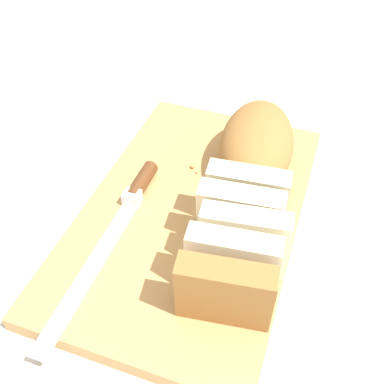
{
  "coord_description": "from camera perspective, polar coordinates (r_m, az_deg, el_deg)",
  "views": [
    {
      "loc": [
        0.4,
        0.12,
        0.45
      ],
      "look_at": [
        0.0,
        0.0,
        0.05
      ],
      "focal_mm": 42.94,
      "sensor_mm": 36.0,
      "label": 1
    }
  ],
  "objects": [
    {
      "name": "ground_plane",
      "position": [
        0.61,
        -0.0,
        -3.49
      ],
      "size": [
        3.0,
        3.0,
        0.0
      ],
      "primitive_type": "plane",
      "color": "beige"
    },
    {
      "name": "cutting_board",
      "position": [
        0.61,
        -0.0,
        -2.78
      ],
      "size": [
        0.45,
        0.29,
        0.02
      ],
      "primitive_type": "cube",
      "rotation": [
        0.0,
        0.0,
        -0.04
      ],
      "color": "tan",
      "rests_on": "ground_plane"
    },
    {
      "name": "bread_loaf",
      "position": [
        0.58,
        7.15,
        1.37
      ],
      "size": [
        0.36,
        0.13,
        0.08
      ],
      "rotation": [
        0.0,
        0.0,
        0.09
      ],
      "color": "#996633",
      "rests_on": "cutting_board"
    },
    {
      "name": "bread_knife",
      "position": [
        0.6,
        -8.0,
        -1.76
      ],
      "size": [
        0.29,
        0.03,
        0.02
      ],
      "rotation": [
        0.0,
        0.0,
        -0.03
      ],
      "color": "silver",
      "rests_on": "cutting_board"
    },
    {
      "name": "crumb_near_knife",
      "position": [
        0.6,
        2.89,
        -1.27
      ],
      "size": [
        0.01,
        0.01,
        0.01
      ],
      "primitive_type": "sphere",
      "color": "tan",
      "rests_on": "cutting_board"
    },
    {
      "name": "crumb_near_loaf",
      "position": [
        0.65,
        0.6,
        2.44
      ],
      "size": [
        0.0,
        0.0,
        0.0
      ],
      "primitive_type": "sphere",
      "color": "tan",
      "rests_on": "cutting_board"
    },
    {
      "name": "crumb_stray_left",
      "position": [
        0.65,
        0.07,
        3.2
      ],
      "size": [
        0.01,
        0.01,
        0.01
      ],
      "primitive_type": "sphere",
      "color": "tan",
      "rests_on": "cutting_board"
    },
    {
      "name": "crumb_stray_right",
      "position": [
        0.65,
        1.97,
        2.57
      ],
      "size": [
        0.0,
        0.0,
        0.0
      ],
      "primitive_type": "sphere",
      "color": "tan",
      "rests_on": "cutting_board"
    }
  ]
}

